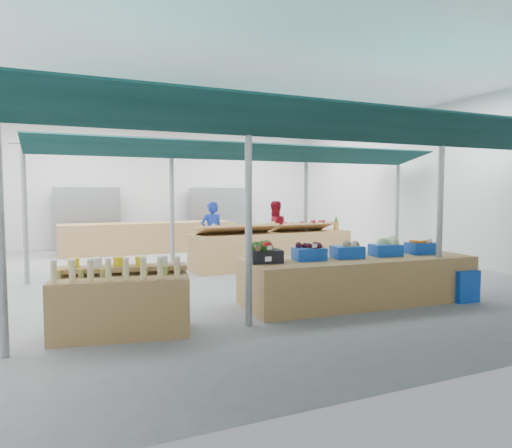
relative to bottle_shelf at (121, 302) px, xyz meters
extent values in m
plane|color=slate|center=(2.67, 3.65, -0.42)|extent=(13.00, 13.00, 0.00)
plane|color=silver|center=(2.67, 3.65, 3.78)|extent=(13.00, 13.00, 0.00)
plane|color=silver|center=(2.67, 10.15, 1.68)|extent=(12.00, 0.00, 12.00)
plane|color=silver|center=(8.67, 3.65, 1.68)|extent=(0.00, 13.00, 13.00)
cylinder|color=gray|center=(-1.33, -0.35, 1.08)|extent=(0.10, 0.10, 3.00)
cylinder|color=gray|center=(-1.33, 4.15, 1.08)|extent=(0.10, 0.10, 3.00)
cylinder|color=gray|center=(1.67, -0.35, 1.08)|extent=(0.10, 0.10, 3.00)
cylinder|color=gray|center=(1.67, 4.15, 1.08)|extent=(0.10, 0.10, 3.00)
cylinder|color=gray|center=(5.17, -0.35, 1.08)|extent=(0.10, 0.10, 3.00)
cylinder|color=gray|center=(5.17, 4.15, 1.08)|extent=(0.10, 0.10, 3.00)
cylinder|color=gray|center=(8.17, 4.15, 1.08)|extent=(0.10, 0.10, 3.00)
cylinder|color=gray|center=(3.42, -0.35, 2.43)|extent=(10.00, 0.06, 0.06)
cylinder|color=gray|center=(3.42, 4.15, 2.43)|extent=(10.00, 0.06, 0.06)
cube|color=black|center=(3.42, -1.00, 2.36)|extent=(9.50, 1.28, 0.30)
cube|color=black|center=(3.42, 0.30, 2.36)|extent=(9.50, 1.28, 0.30)
cube|color=black|center=(3.42, 3.50, 2.36)|extent=(9.50, 1.28, 0.30)
cube|color=black|center=(3.42, 4.80, 2.36)|extent=(9.50, 1.28, 0.30)
cube|color=#B23F33|center=(0.17, 9.65, 0.58)|extent=(2.00, 0.50, 2.00)
cube|color=#B23F33|center=(4.67, 9.65, 0.58)|extent=(2.00, 0.50, 2.00)
cube|color=olive|center=(-0.01, -0.04, -0.04)|extent=(1.84, 1.08, 0.77)
cube|color=#997247|center=(0.04, 0.20, 0.42)|extent=(1.76, 0.66, 0.06)
cube|color=olive|center=(3.92, 0.20, -0.04)|extent=(4.01, 1.56, 0.77)
cube|color=olive|center=(4.13, 4.00, 0.01)|extent=(4.08, 1.06, 0.87)
cube|color=olive|center=(1.82, 8.11, 0.04)|extent=(5.16, 1.10, 0.93)
cube|color=#1044B2|center=(5.59, -0.50, -0.15)|extent=(0.47, 0.34, 0.54)
imported|color=#1C36BA|center=(2.93, 5.10, 0.39)|extent=(0.60, 0.40, 1.63)
imported|color=maroon|center=(4.73, 5.10, 0.39)|extent=(0.80, 0.63, 1.63)
cube|color=black|center=(2.23, 0.31, 0.44)|extent=(0.54, 0.41, 0.20)
cube|color=white|center=(2.20, 0.09, 0.60)|extent=(0.08, 0.02, 0.06)
cube|color=#1044B2|center=(2.99, 0.26, 0.44)|extent=(0.54, 0.41, 0.20)
cube|color=white|center=(2.97, 0.04, 0.60)|extent=(0.08, 0.02, 0.06)
cube|color=#1044B2|center=(3.70, 0.21, 0.44)|extent=(0.54, 0.41, 0.20)
cube|color=white|center=(3.68, 0.00, 0.60)|extent=(0.08, 0.02, 0.06)
cube|color=#1044B2|center=(4.47, 0.17, 0.44)|extent=(0.54, 0.41, 0.20)
cube|color=white|center=(4.44, -0.05, 0.60)|extent=(0.08, 0.02, 0.06)
cube|color=#1044B2|center=(5.23, 0.12, 0.44)|extent=(0.54, 0.41, 0.20)
cube|color=white|center=(5.20, -0.10, 0.60)|extent=(0.08, 0.02, 0.06)
sphere|color=brown|center=(2.06, 0.19, 0.58)|extent=(0.09, 0.09, 0.09)
sphere|color=brown|center=(2.01, 0.17, 0.62)|extent=(0.06, 0.06, 0.06)
cylinder|color=red|center=(2.10, -0.02, 0.68)|extent=(0.12, 0.12, 0.05)
cube|color=white|center=(2.10, -0.08, 0.46)|extent=(0.10, 0.01, 0.07)
cube|color=#997247|center=(3.16, 3.88, 0.57)|extent=(1.93, 0.77, 0.26)
cube|color=#997247|center=(4.95, 3.93, 0.57)|extent=(1.53, 0.75, 0.26)
cylinder|color=#8C6019|center=(5.97, 3.95, 0.56)|extent=(0.14, 0.14, 0.22)
cone|color=#26661E|center=(5.97, 3.95, 0.75)|extent=(0.12, 0.12, 0.18)
camera|label=1|loc=(-0.76, -6.12, 1.44)|focal=32.00mm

